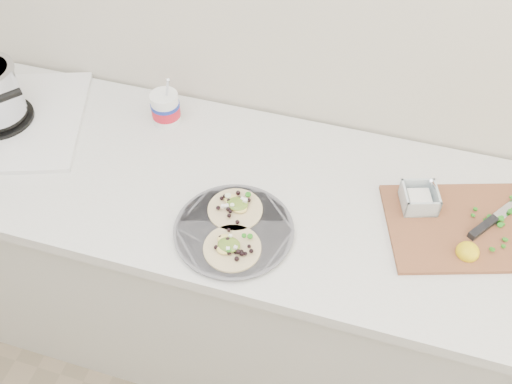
# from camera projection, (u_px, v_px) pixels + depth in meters

# --- Properties ---
(counter) EXTENTS (2.44, 0.66, 0.90)m
(counter) POSITION_uv_depth(u_px,v_px,m) (232.00, 269.00, 1.94)
(counter) COLOR beige
(counter) RESTS_ON ground
(taco_plate) EXTENTS (0.31, 0.31, 0.04)m
(taco_plate) POSITION_uv_depth(u_px,v_px,m) (234.00, 228.00, 1.47)
(taco_plate) COLOR #5D5C63
(taco_plate) RESTS_ON counter
(tub) EXTENTS (0.09, 0.09, 0.20)m
(tub) POSITION_uv_depth(u_px,v_px,m) (166.00, 106.00, 1.72)
(tub) COLOR white
(tub) RESTS_ON counter
(cutboard) EXTENTS (0.48, 0.40, 0.07)m
(cutboard) POSITION_uv_depth(u_px,v_px,m) (466.00, 221.00, 1.49)
(cutboard) COLOR brown
(cutboard) RESTS_ON counter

